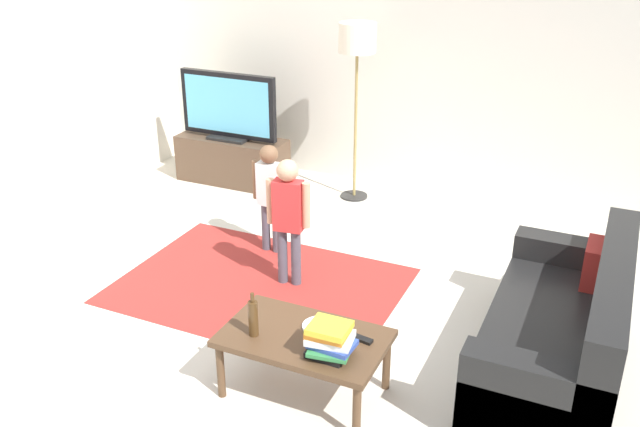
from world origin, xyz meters
The scene contains 14 objects.
ground centered at (0.00, 0.00, 0.00)m, with size 7.80×7.80×0.00m, color beige.
wall_back centered at (0.00, 3.00, 1.35)m, with size 6.00×0.12×2.70m, color silver.
area_rug centered at (-0.45, 0.42, 0.00)m, with size 2.20×1.60×0.01m, color #9E2D28.
tv_stand centered at (-1.83, 2.30, 0.24)m, with size 1.20×0.44×0.50m.
tv centered at (-1.83, 2.28, 0.85)m, with size 1.10×0.28×0.71m.
couch centered at (1.89, 0.24, 0.29)m, with size 0.80×1.80×0.86m.
floor_lamp centered at (-0.46, 2.45, 1.54)m, with size 0.36×0.36×1.78m.
child_near_tv centered at (-0.66, 1.02, 0.59)m, with size 0.33×0.16×0.98m.
child_center centered at (-0.26, 0.57, 0.63)m, with size 0.35×0.17×1.05m.
coffee_table centered at (0.45, -0.61, 0.37)m, with size 1.00×0.60×0.42m.
book_stack centered at (0.67, -0.73, 0.52)m, with size 0.29×0.25×0.21m.
bottle centered at (0.17, -0.73, 0.54)m, with size 0.06×0.06×0.29m.
tv_remote centered at (0.77, -0.51, 0.43)m, with size 0.17×0.05×0.02m, color black.
plate centered at (0.50, -0.49, 0.43)m, with size 0.22×0.22×0.02m.
Camera 1 is at (2.02, -3.80, 2.83)m, focal length 39.17 mm.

